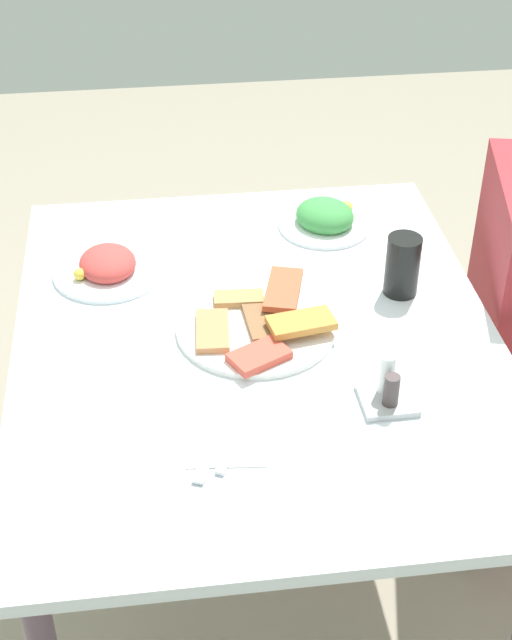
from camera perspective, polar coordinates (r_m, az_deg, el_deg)
name	(u,v)px	position (r m, az deg, el deg)	size (l,w,h in m)	color
ground_plane	(257,585)	(2.19, 0.06, -16.07)	(6.00, 6.00, 0.00)	gray
dining_table	(257,368)	(1.73, 0.07, -3.02)	(1.09, 0.88, 0.72)	white
pide_platter	(257,325)	(1.69, 0.05, -0.29)	(0.30, 0.29, 0.04)	white
salad_plate_greens	(108,266)	(1.87, -9.16, 3.29)	(0.22, 0.22, 0.05)	white
salad_plate_rice	(325,218)	(2.00, 4.30, 6.31)	(0.20, 0.20, 0.06)	white
soda_can	(402,266)	(1.79, 9.05, 3.35)	(0.07, 0.07, 0.12)	black
paper_napkin	(226,439)	(1.47, -1.84, -7.38)	(0.13, 0.13, 0.00)	white
fork	(215,438)	(1.47, -2.55, -7.33)	(0.20, 0.02, 0.01)	silver
spoon	(238,436)	(1.47, -1.14, -7.21)	(0.17, 0.02, 0.01)	silver
condiment_caddy	(388,391)	(1.54, 8.16, -4.35)	(0.09, 0.09, 0.09)	#B2B2B7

